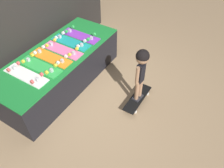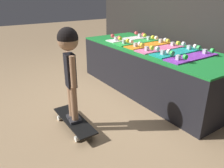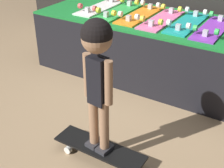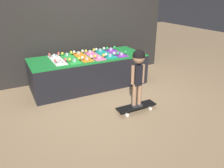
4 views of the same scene
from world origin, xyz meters
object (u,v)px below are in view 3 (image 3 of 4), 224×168
Objects in this scene: skateboard_teal_on_rack at (187,22)px; skateboard_on_floor at (100,149)px; skateboard_green_on_rack at (118,11)px; child at (97,63)px; skateboard_purple_on_rack at (213,28)px; skateboard_orange_on_rack at (140,14)px; skateboard_white_on_rack at (100,7)px; skateboard_pink_on_rack at (162,19)px.

skateboard_on_floor is (-0.09, -1.32, -0.54)m from skateboard_teal_on_rack.
skateboard_green_on_rack is 1.45m from child.
skateboard_green_on_rack and skateboard_purple_on_rack have the same top height.
skateboard_green_on_rack is at bearing -177.83° from skateboard_orange_on_rack.
skateboard_orange_on_rack is 0.48m from skateboard_teal_on_rack.
skateboard_orange_on_rack is (0.24, 0.01, 0.00)m from skateboard_green_on_rack.
skateboard_green_on_rack is at bearing -7.41° from skateboard_white_on_rack.
skateboard_pink_on_rack is 1.05× the size of skateboard_on_floor.
skateboard_orange_on_rack is 1.05× the size of skateboard_on_floor.
skateboard_green_on_rack is 0.76× the size of child.
skateboard_orange_on_rack is 1.00× the size of skateboard_pink_on_rack.
skateboard_white_on_rack is at bearing 176.57° from skateboard_pink_on_rack.
child is (0.87, -1.33, 0.11)m from skateboard_white_on_rack.
skateboard_white_on_rack is 1.00× the size of skateboard_purple_on_rack.
skateboard_pink_on_rack reaches higher than skateboard_on_floor.
skateboard_pink_on_rack is 0.76× the size of child.
skateboard_white_on_rack and skateboard_teal_on_rack have the same top height.
child reaches higher than skateboard_white_on_rack.
skateboard_orange_on_rack is at bearing 106.60° from skateboard_on_floor.
skateboard_on_floor is (-0.32, -1.30, -0.54)m from skateboard_purple_on_rack.
skateboard_green_on_rack is 1.00× the size of skateboard_teal_on_rack.
skateboard_green_on_rack reaches higher than skateboard_on_floor.
skateboard_on_floor is 0.65m from child.
skateboard_purple_on_rack is 0.76× the size of child.
skateboard_pink_on_rack is 0.24m from skateboard_teal_on_rack.
skateboard_purple_on_rack is at bearing -1.81° from skateboard_white_on_rack.
skateboard_on_floor is at bearing -83.25° from skateboard_pink_on_rack.
skateboard_green_on_rack and skateboard_pink_on_rack have the same top height.
skateboard_teal_on_rack is 1.32m from child.
skateboard_teal_on_rack is (0.48, 0.01, 0.00)m from skateboard_orange_on_rack.
skateboard_purple_on_rack is (1.19, -0.04, 0.00)m from skateboard_white_on_rack.
skateboard_green_on_rack is 1.00× the size of skateboard_orange_on_rack.
skateboard_orange_on_rack is at bearing -179.37° from skateboard_teal_on_rack.
skateboard_white_on_rack and skateboard_purple_on_rack have the same top height.
child reaches higher than skateboard_green_on_rack.
skateboard_orange_on_rack is 1.00× the size of skateboard_purple_on_rack.
skateboard_white_on_rack is 1.00× the size of skateboard_teal_on_rack.
skateboard_white_on_rack and skateboard_orange_on_rack have the same top height.
skateboard_teal_on_rack is 0.24m from skateboard_purple_on_rack.
skateboard_white_on_rack is 1.05× the size of skateboard_on_floor.
skateboard_teal_on_rack is at bearing 175.00° from skateboard_purple_on_rack.
child is at bearing -73.40° from skateboard_orange_on_rack.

